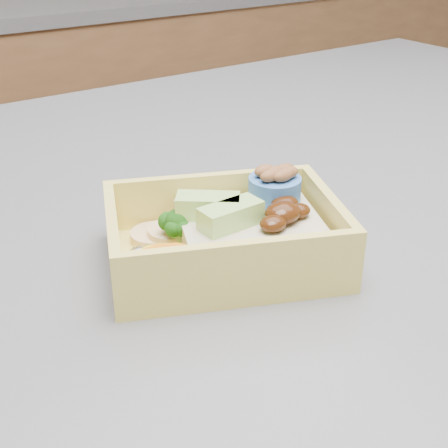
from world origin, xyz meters
TOP-DOWN VIEW (x-y plane):
  - bento_box at (-0.11, -0.16)m, footprint 0.19×0.17m

SIDE VIEW (x-z plane):
  - bento_box at x=-0.11m, z-range 0.91..0.97m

